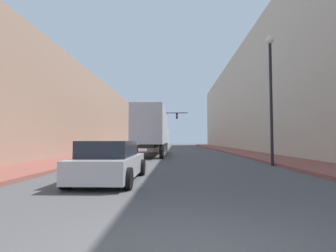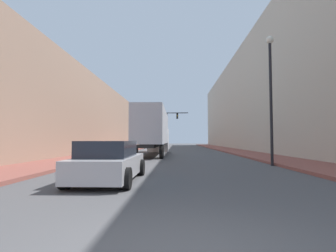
# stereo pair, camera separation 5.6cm
# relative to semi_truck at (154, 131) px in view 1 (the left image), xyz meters

# --- Properties ---
(sidewalk_right) EXTENTS (3.27, 80.00, 0.15)m
(sidewalk_right) POSITION_rel_semi_truck_xyz_m (9.26, 7.50, -2.25)
(sidewalk_right) COLOR brown
(sidewalk_right) RESTS_ON ground
(sidewalk_left) EXTENTS (3.27, 80.00, 0.15)m
(sidewalk_left) POSITION_rel_semi_truck_xyz_m (-4.76, 7.50, -2.25)
(sidewalk_left) COLOR brown
(sidewalk_left) RESTS_ON ground
(building_right) EXTENTS (6.00, 80.00, 14.23)m
(building_right) POSITION_rel_semi_truck_xyz_m (13.90, 7.50, 4.79)
(building_right) COLOR #BCB29E
(building_right) RESTS_ON ground
(building_left) EXTENTS (6.00, 80.00, 8.29)m
(building_left) POSITION_rel_semi_truck_xyz_m (-9.39, 7.50, 1.82)
(building_left) COLOR #997A66
(building_left) RESTS_ON ground
(semi_truck) EXTENTS (2.43, 14.50, 4.12)m
(semi_truck) POSITION_rel_semi_truck_xyz_m (0.00, 0.00, 0.00)
(semi_truck) COLOR #B2B7C1
(semi_truck) RESTS_ON ground
(sedan_car) EXTENTS (2.03, 4.38, 1.39)m
(sedan_car) POSITION_rel_semi_truck_xyz_m (-0.10, -16.58, -1.66)
(sedan_car) COLOR #B7B7BC
(sedan_car) RESTS_ON ground
(traffic_signal_gantry) EXTENTS (7.16, 0.35, 6.12)m
(traffic_signal_gantry) POSITION_rel_semi_truck_xyz_m (-0.99, 17.00, 2.10)
(traffic_signal_gantry) COLOR black
(traffic_signal_gantry) RESTS_ON ground
(street_lamp) EXTENTS (0.44, 0.44, 7.27)m
(street_lamp) POSITION_rel_semi_truck_xyz_m (7.48, -10.97, 2.30)
(street_lamp) COLOR black
(street_lamp) RESTS_ON ground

